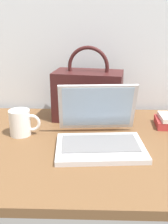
% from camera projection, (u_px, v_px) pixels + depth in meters
% --- Properties ---
extents(desk, '(1.60, 0.76, 0.03)m').
position_uv_depth(desk, '(68.00, 145.00, 1.03)').
color(desk, brown).
rests_on(desk, ground).
extents(laptop, '(0.33, 0.31, 0.21)m').
position_uv_depth(laptop, '(99.00, 133.00, 0.99)').
color(laptop, silver).
rests_on(laptop, desk).
extents(coffee_mug, '(0.12, 0.08, 0.10)m').
position_uv_depth(coffee_mug, '(21.00, 122.00, 1.07)').
color(coffee_mug, white).
rests_on(coffee_mug, desk).
extents(handbag, '(0.32, 0.20, 0.33)m').
position_uv_depth(handbag, '(88.00, 94.00, 1.22)').
color(handbag, '#3F1919').
rests_on(handbag, desk).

